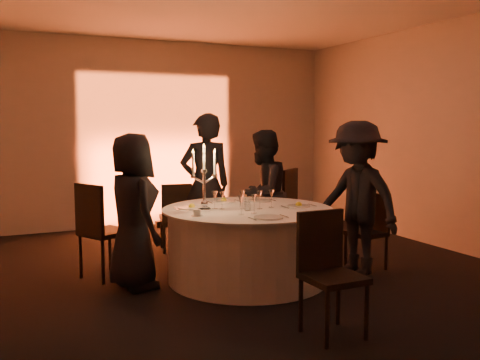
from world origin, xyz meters
name	(u,v)px	position (x,y,z in m)	size (l,w,h in m)	color
floor	(248,279)	(0.00, 0.00, 0.00)	(7.00, 7.00, 0.00)	black
wall_back	(157,133)	(0.00, 3.50, 1.50)	(7.00, 7.00, 0.00)	#ACA8A0
wall_right	(461,136)	(3.00, 0.00, 1.50)	(7.00, 7.00, 0.00)	#ACA8A0
uplighter_fixture	(164,224)	(0.00, 3.20, 0.05)	(0.25, 0.12, 0.10)	black
banquet_table	(248,244)	(0.00, 0.00, 0.38)	(1.80, 1.80, 0.77)	black
chair_left	(99,225)	(-1.44, 0.65, 0.58)	(0.61, 0.61, 1.03)	black
chair_back_left	(176,213)	(-0.31, 1.53, 0.50)	(0.46, 0.46, 0.89)	black
chair_back_right	(281,203)	(1.03, 1.13, 0.60)	(0.65, 0.65, 1.06)	black
chair_right	(371,227)	(1.48, -0.16, 0.48)	(0.42, 0.42, 0.86)	black
chair_front	(328,265)	(-0.04, -1.58, 0.54)	(0.43, 0.43, 0.97)	black
guest_left	(133,211)	(-1.17, 0.22, 0.78)	(0.77, 0.50, 1.57)	black
guest_back_left	(205,185)	(-0.04, 1.17, 0.89)	(0.65, 0.43, 1.79)	black
guest_back_right	(263,193)	(0.62, 0.87, 0.79)	(0.77, 0.60, 1.58)	black
guest_right	(357,198)	(1.18, -0.29, 0.85)	(1.09, 0.63, 1.69)	black
plate_left	(192,207)	(-0.55, 0.23, 0.79)	(0.36, 0.29, 0.08)	white
plate_back_left	(224,200)	(-0.06, 0.52, 0.79)	(0.36, 0.26, 0.08)	white
plate_back_right	(259,201)	(0.33, 0.40, 0.78)	(0.35, 0.27, 0.01)	white
plate_right	(299,205)	(0.55, -0.13, 0.79)	(0.36, 0.24, 0.08)	white
plate_front	(268,217)	(-0.08, -0.62, 0.78)	(0.36, 0.28, 0.01)	white
coffee_cup	(197,213)	(-0.65, -0.23, 0.80)	(0.11, 0.11, 0.07)	white
candelabra	(204,188)	(-0.48, 0.02, 1.01)	(0.29, 0.14, 0.69)	white
wine_glass_a	(260,196)	(0.09, -0.10, 0.91)	(0.07, 0.07, 0.19)	white
wine_glass_b	(215,196)	(-0.34, 0.09, 0.91)	(0.07, 0.07, 0.19)	white
wine_glass_c	(254,200)	(-0.09, -0.34, 0.91)	(0.07, 0.07, 0.19)	white
wine_glass_d	(242,196)	(-0.07, -0.01, 0.91)	(0.07, 0.07, 0.19)	white
wine_glass_e	(241,201)	(-0.23, -0.34, 0.91)	(0.07, 0.07, 0.19)	white
wine_glass_f	(272,195)	(0.25, -0.07, 0.91)	(0.07, 0.07, 0.19)	white
wine_glass_g	(222,196)	(-0.28, 0.04, 0.91)	(0.07, 0.07, 0.19)	white
tumbler_a	(243,203)	(-0.01, 0.10, 0.82)	(0.07, 0.07, 0.09)	white
tumbler_b	(247,206)	(-0.07, -0.14, 0.82)	(0.07, 0.07, 0.09)	white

